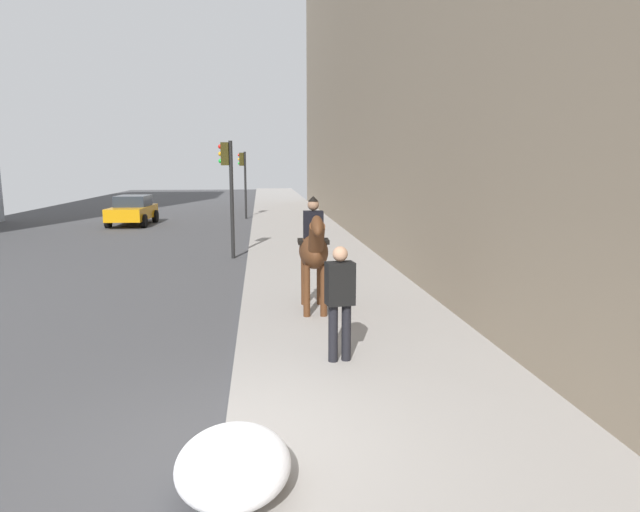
{
  "coord_description": "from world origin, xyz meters",
  "views": [
    {
      "loc": [
        -5.27,
        -0.43,
        2.97
      ],
      "look_at": [
        4.0,
        -1.44,
        1.4
      ],
      "focal_mm": 30.69,
      "sensor_mm": 36.0,
      "label": 1
    }
  ],
  "objects_px": {
    "mounted_horse_near": "(314,249)",
    "traffic_light_far_curb": "(243,174)",
    "car_near_lane": "(133,210)",
    "traffic_light_near_curb": "(228,180)",
    "pedestrian_greeting": "(340,296)"
  },
  "relations": [
    {
      "from": "mounted_horse_near",
      "to": "traffic_light_near_curb",
      "type": "height_order",
      "value": "traffic_light_near_curb"
    },
    {
      "from": "traffic_light_near_curb",
      "to": "car_near_lane",
      "type": "bearing_deg",
      "value": 27.11
    },
    {
      "from": "mounted_horse_near",
      "to": "traffic_light_near_curb",
      "type": "relative_size",
      "value": 0.61
    },
    {
      "from": "traffic_light_near_curb",
      "to": "traffic_light_far_curb",
      "type": "distance_m",
      "value": 12.84
    },
    {
      "from": "mounted_horse_near",
      "to": "traffic_light_far_curb",
      "type": "distance_m",
      "value": 19.98
    },
    {
      "from": "pedestrian_greeting",
      "to": "traffic_light_far_curb",
      "type": "height_order",
      "value": "traffic_light_far_curb"
    },
    {
      "from": "mounted_horse_near",
      "to": "traffic_light_near_curb",
      "type": "xyz_separation_m",
      "value": [
        7.02,
        1.99,
        1.12
      ]
    },
    {
      "from": "pedestrian_greeting",
      "to": "car_near_lane",
      "type": "bearing_deg",
      "value": 11.89
    },
    {
      "from": "pedestrian_greeting",
      "to": "traffic_light_near_curb",
      "type": "distance_m",
      "value": 10.1
    },
    {
      "from": "pedestrian_greeting",
      "to": "traffic_light_near_curb",
      "type": "height_order",
      "value": "traffic_light_near_curb"
    },
    {
      "from": "mounted_horse_near",
      "to": "traffic_light_far_curb",
      "type": "height_order",
      "value": "traffic_light_far_curb"
    },
    {
      "from": "car_near_lane",
      "to": "traffic_light_near_curb",
      "type": "xyz_separation_m",
      "value": [
        -10.29,
        -5.27,
        1.73
      ]
    },
    {
      "from": "car_near_lane",
      "to": "traffic_light_near_curb",
      "type": "distance_m",
      "value": 11.69
    },
    {
      "from": "mounted_horse_near",
      "to": "traffic_light_near_curb",
      "type": "distance_m",
      "value": 7.38
    },
    {
      "from": "pedestrian_greeting",
      "to": "traffic_light_near_curb",
      "type": "relative_size",
      "value": 0.46
    }
  ]
}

